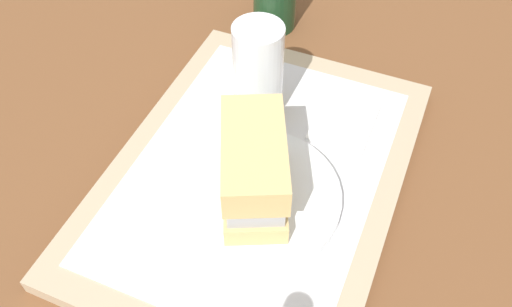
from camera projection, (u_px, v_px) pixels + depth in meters
ground_plane at (256, 181)px, 0.64m from camera, size 3.00×3.00×0.00m
tray at (256, 176)px, 0.64m from camera, size 0.44×0.32×0.02m
placemat at (256, 170)px, 0.63m from camera, size 0.38×0.27×0.00m
plate at (254, 197)px, 0.59m from camera, size 0.19×0.19×0.01m
sandwich at (254, 165)px, 0.56m from camera, size 0.14×0.11×0.08m
beer_glass at (258, 68)px, 0.64m from camera, size 0.06×0.06×0.12m
napkin_folded at (344, 122)px, 0.67m from camera, size 0.09×0.07×0.01m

